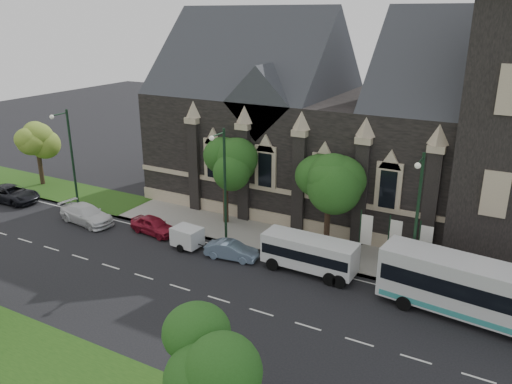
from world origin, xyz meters
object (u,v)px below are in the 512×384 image
Objects in this scene: tree_walk_right at (333,173)px; banner_flag_left at (364,232)px; street_lamp_near at (417,215)px; street_lamp_mid at (223,180)px; car_far_white at (86,214)px; banner_flag_center at (393,238)px; tour_coach at (488,294)px; box_trailer at (187,237)px; street_lamp_far at (70,153)px; tree_walk_far at (39,141)px; car_far_black at (12,194)px; tree_park_east at (220,349)px; sedan at (232,250)px; tree_walk_left at (228,158)px; shuttle_bus at (310,253)px; car_far_red at (154,225)px; banner_flag_right at (423,244)px.

tree_walk_right reaches higher than banner_flag_left.
street_lamp_mid is at bearing 180.00° from street_lamp_near.
banner_flag_left is at bearing -72.99° from car_far_white.
banner_flag_left and banner_flag_center have the same top height.
tour_coach is 3.92× the size of box_trailer.
street_lamp_far reaches higher than car_far_white.
tree_walk_far reaches higher than box_trailer.
car_far_black is (-20.44, 0.27, -0.16)m from box_trailer.
banner_flag_center is (2.11, 18.32, -2.24)m from tree_park_east.
street_lamp_mid is 1.00× the size of street_lamp_far.
street_lamp_near reaches higher than sedan.
banner_flag_left is at bearing -73.66° from sedan.
box_trailer is (-0.23, -5.66, -4.80)m from tree_walk_left.
street_lamp_near reaches higher than banner_flag_left.
banner_flag_center is at bearing -18.64° from tree_walk_right.
box_trailer is (-9.53, -0.95, -0.52)m from shuttle_bus.
tree_walk_left is at bearing -54.68° from car_far_white.
tree_park_east is 0.96× the size of shuttle_bus.
box_trailer reaches higher than car_far_white.
tour_coach reaches higher than sedan.
car_far_black is (-32.76, -3.69, -1.61)m from banner_flag_left.
car_far_black is at bearing -173.95° from banner_flag_center.
street_lamp_far is 10.99m from car_far_red.
street_lamp_far is 7.99m from car_far_black.
tree_walk_far is 0.96× the size of shuttle_bus.
shuttle_bus is (-6.49, -1.10, -3.66)m from street_lamp_near.
banner_flag_left is 0.75× the size of car_far_white.
banner_flag_right is (4.11, 18.32, -2.24)m from tree_park_east.
banner_flag_right is at bearing -1.77° from tree_walk_far.
box_trailer reaches higher than sedan.
shuttle_bus is 1.22× the size of car_far_white.
tree_park_east is 1.00× the size of tree_walk_far.
sedan is (-5.71, -0.82, -0.82)m from shuttle_bus.
banner_flag_right is (30.29, 1.91, -2.73)m from street_lamp_far.
car_far_red is at bearing -169.13° from street_lamp_mid.
car_far_black is (-41.16, 0.18, -1.15)m from tour_coach.
tree_walk_left is 11.27m from shuttle_bus.
banner_flag_left is at bearing 180.00° from banner_flag_center.
car_far_white is at bearing -171.39° from banner_flag_right.
street_lamp_near is 7.53m from shuttle_bus.
tree_walk_far is (-22.03, -0.53, -1.12)m from tree_walk_left.
car_far_white is at bearing -176.02° from shuttle_bus.
car_far_black is at bearing -177.69° from shuttle_bus.
street_lamp_near reaches higher than tree_walk_right.
street_lamp_near is 13.14m from sedan.
tree_walk_left is 8.10m from car_far_red.
street_lamp_mid is at bearing -169.50° from banner_flag_left.
street_lamp_far reaches higher than shuttle_bus.
street_lamp_far reaches higher than box_trailer.
street_lamp_near is 0.73× the size of tour_coach.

